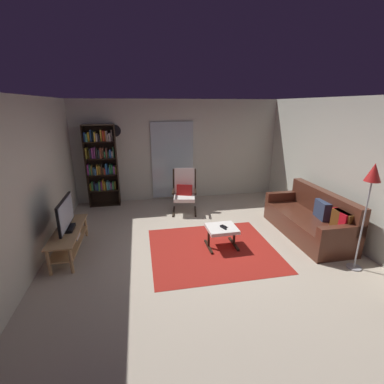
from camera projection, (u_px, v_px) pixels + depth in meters
The scene contains 16 objects.
ground_plane at pixel (203, 248), 4.87m from camera, with size 7.02×7.02×0.00m, color #BDAF99.
wall_back at pixel (179, 151), 7.18m from camera, with size 5.60×0.06×2.60m, color beige.
wall_left at pixel (25, 187), 3.98m from camera, with size 0.06×6.00×2.60m, color beige.
wall_right at pixel (348, 171), 4.96m from camera, with size 0.06×6.00×2.60m, color beige.
glass_door_panel at pixel (173, 161), 7.16m from camera, with size 1.10×0.01×2.00m, color silver.
area_rug at pixel (213, 249), 4.83m from camera, with size 2.18×1.96×0.01m, color #A3231B.
tv_stand at pixel (69, 237), 4.65m from camera, with size 0.41×1.36×0.44m.
television at pixel (66, 216), 4.50m from camera, with size 0.20×0.88×0.55m.
bookshelf_near_tv at pixel (101, 163), 6.67m from camera, with size 0.74×0.30×2.02m.
leather_sofa at pixel (311, 220), 5.27m from camera, with size 0.82×1.97×0.88m.
lounge_armchair at pixel (184, 190), 6.44m from camera, with size 0.67×0.74×1.02m.
ottoman at pixel (222, 231), 4.84m from camera, with size 0.53×0.49×0.38m.
tv_remote at pixel (223, 228), 4.77m from camera, with size 0.04×0.14×0.02m, color black.
cell_phone at pixel (224, 226), 4.83m from camera, with size 0.07×0.14×0.01m, color black.
floor_lamp_by_sofa at pixel (372, 183), 3.86m from camera, with size 0.22×0.22×1.68m.
wall_clock at pixel (115, 131), 6.65m from camera, with size 0.29×0.03×0.29m.
Camera 1 is at (-1.02, -4.21, 2.45)m, focal length 25.37 mm.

